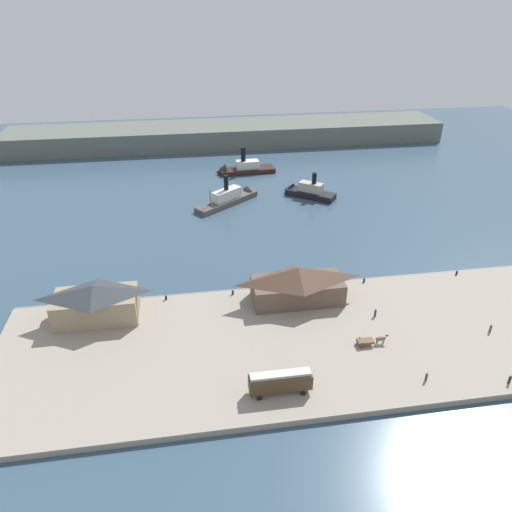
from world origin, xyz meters
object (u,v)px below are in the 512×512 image
Objects in this scene: mooring_post_west at (457,273)px; horse_cart at (371,340)px; pedestrian_near_west_shed at (375,313)px; ferry_departing_north at (240,169)px; street_tram at (280,381)px; ferry_near_quay at (232,197)px; ferry_shed_east_terminal at (298,284)px; pedestrian_by_tram at (426,377)px; mooring_post_center_east at (233,292)px; mooring_post_center_west at (364,280)px; pedestrian_standing_center at (491,328)px; mooring_post_east at (166,298)px; ferry_moored_east at (306,191)px; ferry_shed_west_terminal at (96,302)px; pedestrian_near_cart at (510,380)px.

horse_cart is at bearing -144.31° from mooring_post_west.
ferry_departing_north is (-15.49, 89.61, -0.53)m from pedestrian_near_west_shed.
ferry_near_quay is at bearing 89.15° from street_tram.
ferry_shed_east_terminal reaches higher than pedestrian_by_tram.
street_tram is 20.53m from horse_cart.
pedestrian_by_tram is (24.16, -1.04, -1.64)m from street_tram.
horse_cart reaches higher than mooring_post_west.
mooring_post_center_east is 1.00× the size of mooring_post_center_west.
pedestrian_standing_center reaches higher than mooring_post_west.
pedestrian_near_west_shed is 0.08× the size of ferry_departing_north.
pedestrian_by_tram reaches higher than mooring_post_center_east.
mooring_post_east is 1.00× the size of mooring_post_center_west.
mooring_post_center_east is 0.06× the size of ferry_moored_east.
pedestrian_near_west_shed reaches higher than mooring_post_east.
mooring_post_center_west is 56.77m from ferry_near_quay.
horse_cart is at bearing -17.48° from ferry_shed_west_terminal.
ferry_departing_north is at bearing 91.14° from ferry_shed_east_terminal.
pedestrian_standing_center is (73.02, -15.55, -3.00)m from ferry_shed_west_terminal.
pedestrian_by_tram is 0.08× the size of ferry_departing_north.
mooring_post_west is (27.82, 19.98, -0.47)m from horse_cart.
mooring_post_center_west is at bearing 73.02° from horse_cart.
mooring_post_east is 42.79m from mooring_post_center_west.
mooring_post_west is (4.39, 19.91, -0.33)m from pedestrian_standing_center.
mooring_post_west is at bearing 3.23° from ferry_shed_west_terminal.
horse_cart is at bearing -57.58° from ferry_shed_east_terminal.
horse_cart is 22.64m from pedestrian_near_cart.
street_tram is 38.10m from mooring_post_center_west.
ferry_shed_west_terminal reaches higher than pedestrian_by_tram.
mooring_post_west is at bearing 32.01° from street_tram.
ferry_departing_north reaches higher than mooring_post_center_east.
pedestrian_standing_center is at bearing -25.07° from ferry_shed_east_terminal.
ferry_shed_west_terminal reaches higher than street_tram.
ferry_shed_west_terminal is at bearing 171.78° from pedestrian_near_west_shed.
street_tram is 54.57m from mooring_post_west.
mooring_post_center_east is at bearing -0.79° from mooring_post_east.
mooring_post_center_east is 60.54m from ferry_moored_east.
ferry_shed_west_terminal is 1.58× the size of street_tram.
horse_cart is at bearing -76.52° from ferry_near_quay.
ferry_moored_east is (0.13, 52.72, 0.00)m from mooring_post_center_west.
mooring_post_center_west is 0.04× the size of ferry_departing_north.
horse_cart is (9.96, -15.69, -3.04)m from ferry_shed_east_terminal.
pedestrian_standing_center is at bearing -18.30° from mooring_post_east.
pedestrian_by_tram is at bearing -58.55° from ferry_shed_east_terminal.
pedestrian_by_tram is at bearing -74.33° from ferry_near_quay.
pedestrian_by_tram is 51.88m from mooring_post_east.
pedestrian_near_cart is (-4.62, -12.68, -0.01)m from pedestrian_standing_center.
ferry_departing_north reaches higher than mooring_post_east.
ferry_shed_east_terminal is 26.08m from street_tram.
horse_cart is 3.41× the size of pedestrian_near_cart.
ferry_moored_east is at bearing -54.08° from ferry_departing_north.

